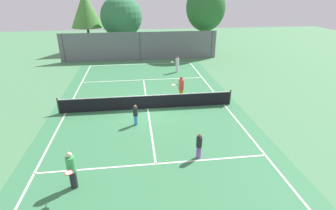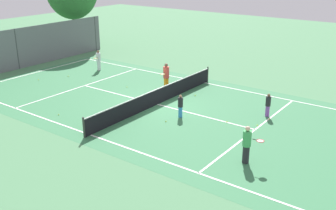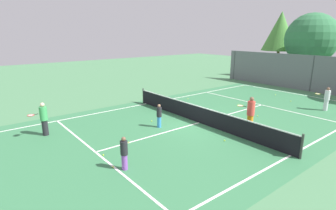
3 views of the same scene
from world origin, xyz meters
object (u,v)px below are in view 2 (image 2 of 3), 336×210
at_px(player_1, 180,106).
at_px(player_3, 247,144).
at_px(tennis_ball_4, 269,119).
at_px(player_4, 98,60).
at_px(tennis_ball_9, 38,80).
at_px(tennis_ball_0, 59,115).
at_px(tennis_ball_1, 166,121).
at_px(tennis_ball_3, 195,95).
at_px(tennis_ball_6, 68,76).
at_px(player_2, 268,105).
at_px(tennis_ball_10, 257,125).
at_px(tennis_ball_5, 227,122).
at_px(player_0, 166,77).
at_px(tennis_ball_7, 127,87).

xyz_separation_m(player_1, player_3, (-2.66, -5.27, 0.21)).
relative_size(player_3, tennis_ball_4, 26.05).
distance_m(player_4, tennis_ball_9, 4.88).
bearing_deg(tennis_ball_9, tennis_ball_0, -118.45).
relative_size(tennis_ball_1, tennis_ball_9, 1.00).
xyz_separation_m(tennis_ball_3, tennis_ball_4, (-0.97, -5.45, 0.00)).
xyz_separation_m(player_1, tennis_ball_4, (2.59, -4.16, -0.64)).
bearing_deg(tennis_ball_9, tennis_ball_1, -93.88).
relative_size(tennis_ball_4, tennis_ball_6, 1.00).
relative_size(player_2, tennis_ball_9, 20.17).
distance_m(tennis_ball_0, tennis_ball_10, 11.04).
bearing_deg(tennis_ball_3, tennis_ball_5, -125.68).
height_order(tennis_ball_6, tennis_ball_10, same).
bearing_deg(player_2, tennis_ball_6, 94.98).
distance_m(player_1, tennis_ball_3, 3.85).
relative_size(player_2, tennis_ball_4, 20.17).
bearing_deg(tennis_ball_3, tennis_ball_1, -167.04).
distance_m(player_3, tennis_ball_0, 11.08).
distance_m(player_4, tennis_ball_4, 15.06).
height_order(player_1, player_2, player_2).
bearing_deg(tennis_ball_6, tennis_ball_3, -79.27).
height_order(player_2, tennis_ball_0, player_2).
height_order(player_4, tennis_ball_6, player_4).
bearing_deg(player_1, tennis_ball_6, 81.67).
xyz_separation_m(tennis_ball_3, tennis_ball_5, (-2.69, -3.75, 0.00)).
relative_size(tennis_ball_9, tennis_ball_10, 1.00).
bearing_deg(player_0, tennis_ball_1, -143.69).
bearing_deg(player_1, player_3, -116.78).
distance_m(player_1, tennis_ball_7, 6.46).
bearing_deg(tennis_ball_4, player_0, 83.94).
bearing_deg(player_2, tennis_ball_3, 83.56).
xyz_separation_m(player_2, player_4, (1.33, 14.65, 0.14)).
relative_size(player_1, player_4, 0.83).
bearing_deg(tennis_ball_7, player_4, 66.87).
relative_size(tennis_ball_5, tennis_ball_10, 1.00).
bearing_deg(tennis_ball_5, tennis_ball_9, 94.22).
distance_m(tennis_ball_1, tennis_ball_7, 6.67).
bearing_deg(player_1, tennis_ball_1, 167.77).
relative_size(player_2, tennis_ball_1, 20.17).
xyz_separation_m(player_2, tennis_ball_10, (-1.60, -0.14, -0.65)).
height_order(player_1, player_3, player_3).
distance_m(tennis_ball_5, tennis_ball_9, 14.90).
distance_m(tennis_ball_4, tennis_ball_10, 1.21).
bearing_deg(tennis_ball_9, player_2, -78.83).
bearing_deg(tennis_ball_5, tennis_ball_0, 119.98).
bearing_deg(player_1, tennis_ball_3, 19.87).
bearing_deg(tennis_ball_5, player_1, 109.51).
distance_m(player_4, tennis_ball_0, 9.64).
xyz_separation_m(player_0, tennis_ball_3, (0.16, -2.21, -0.92)).
distance_m(player_2, tennis_ball_1, 5.78).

